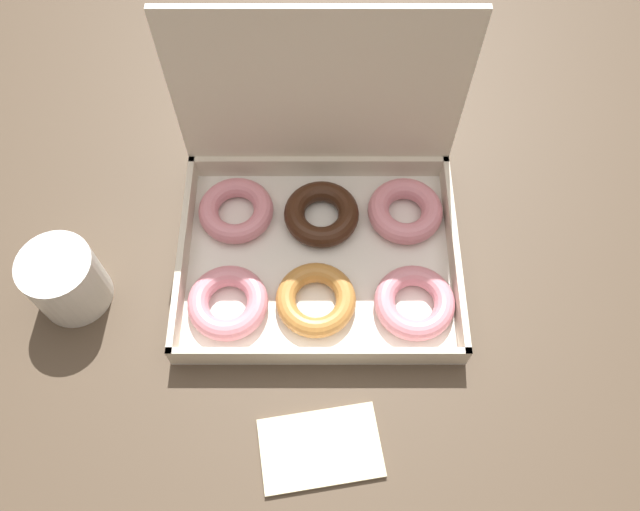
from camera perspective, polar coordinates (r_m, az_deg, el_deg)
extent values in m
plane|color=#42382D|center=(1.53, -0.59, -13.10)|extent=(8.00, 8.00, 0.00)
cube|color=#4C3D2D|center=(0.84, -1.04, -0.02)|extent=(1.13, 1.02, 0.03)
cylinder|color=#4C3D2D|center=(1.51, -20.85, 8.90)|extent=(0.06, 0.06, 0.72)
cylinder|color=#4C3D2D|center=(1.49, 19.92, 8.81)|extent=(0.06, 0.06, 0.72)
cube|color=silver|center=(0.82, 0.00, -0.47)|extent=(0.36, 0.28, 0.01)
cube|color=beige|center=(0.74, -0.05, -9.11)|extent=(0.36, 0.01, 0.03)
cube|color=beige|center=(0.87, 0.04, 8.14)|extent=(0.36, 0.01, 0.03)
cube|color=beige|center=(0.82, -12.26, 0.24)|extent=(0.01, 0.28, 0.03)
cube|color=beige|center=(0.82, 12.27, 0.15)|extent=(0.01, 0.28, 0.03)
cube|color=beige|center=(0.77, 0.05, 14.81)|extent=(0.36, 0.01, 0.25)
torus|color=pink|center=(0.78, -8.32, -4.25)|extent=(0.10, 0.10, 0.03)
torus|color=#B77A38|center=(0.78, -0.28, -4.06)|extent=(0.10, 0.10, 0.03)
torus|color=pink|center=(0.78, 8.73, -4.31)|extent=(0.10, 0.10, 0.03)
torus|color=pink|center=(0.84, -7.55, 4.14)|extent=(0.10, 0.10, 0.03)
torus|color=#381E11|center=(0.83, 0.27, 3.82)|extent=(0.10, 0.10, 0.03)
torus|color=pink|center=(0.84, 7.92, 4.04)|extent=(0.10, 0.10, 0.03)
cylinder|color=white|center=(0.82, -22.11, -2.02)|extent=(0.09, 0.09, 0.09)
cylinder|color=black|center=(0.79, -23.08, -0.72)|extent=(0.07, 0.07, 0.01)
cube|color=beige|center=(0.74, 0.09, -17.18)|extent=(0.15, 0.10, 0.01)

